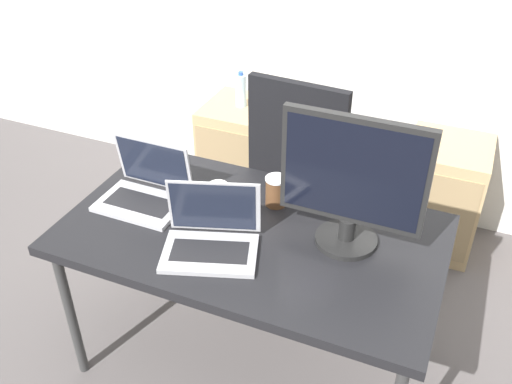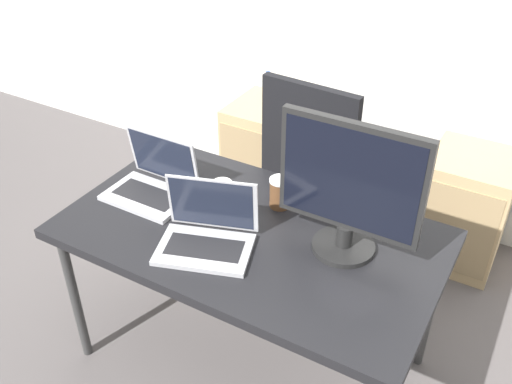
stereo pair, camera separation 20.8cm
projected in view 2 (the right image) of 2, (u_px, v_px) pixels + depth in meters
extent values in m
plane|color=#514C4C|center=(251.00, 356.00, 2.54)|extent=(14.00, 14.00, 0.00)
cube|color=black|center=(251.00, 234.00, 2.15)|extent=(1.42, 0.81, 0.04)
cylinder|color=#333333|center=(75.00, 298.00, 2.37)|extent=(0.04, 0.04, 0.67)
cylinder|color=#333333|center=(174.00, 213.00, 2.87)|extent=(0.04, 0.04, 0.67)
cylinder|color=#333333|center=(430.00, 307.00, 2.33)|extent=(0.04, 0.04, 0.67)
cylinder|color=#232326|center=(324.00, 260.00, 3.05)|extent=(0.56, 0.56, 0.04)
cylinder|color=gray|center=(327.00, 224.00, 2.92)|extent=(0.05, 0.05, 0.45)
cube|color=black|center=(330.00, 188.00, 2.79)|extent=(0.51, 0.51, 0.07)
cube|color=black|center=(307.00, 151.00, 2.42)|extent=(0.44, 0.07, 0.60)
cube|color=tan|center=(267.00, 152.00, 3.43)|extent=(0.41, 0.42, 0.61)
cube|color=#977D56|center=(249.00, 168.00, 3.28)|extent=(0.38, 0.01, 0.49)
cube|color=tan|center=(464.00, 209.00, 2.95)|extent=(0.41, 0.42, 0.61)
cube|color=#977D56|center=(454.00, 231.00, 2.79)|extent=(0.38, 0.01, 0.49)
cylinder|color=silver|center=(268.00, 91.00, 3.21)|extent=(0.06, 0.06, 0.19)
cylinder|color=#3359B2|center=(268.00, 73.00, 3.15)|extent=(0.03, 0.03, 0.02)
cube|color=#ADADB2|center=(147.00, 196.00, 2.31)|extent=(0.33, 0.22, 0.02)
cube|color=black|center=(147.00, 195.00, 2.30)|extent=(0.27, 0.12, 0.00)
cube|color=#ADADB2|center=(163.00, 158.00, 2.33)|extent=(0.33, 0.04, 0.22)
cube|color=black|center=(162.00, 158.00, 2.32)|extent=(0.31, 0.03, 0.20)
cube|color=#ADADB2|center=(204.00, 250.00, 2.03)|extent=(0.39, 0.32, 0.02)
cube|color=black|center=(204.00, 247.00, 2.03)|extent=(0.30, 0.20, 0.00)
cube|color=#ADADB2|center=(213.00, 204.00, 2.06)|extent=(0.33, 0.14, 0.22)
cube|color=black|center=(212.00, 204.00, 2.06)|extent=(0.30, 0.12, 0.20)
cylinder|color=black|center=(343.00, 246.00, 2.05)|extent=(0.23, 0.23, 0.02)
cylinder|color=black|center=(345.00, 235.00, 2.02)|extent=(0.06, 0.06, 0.08)
cube|color=black|center=(351.00, 177.00, 1.88)|extent=(0.51, 0.03, 0.41)
cube|color=black|center=(349.00, 180.00, 1.87)|extent=(0.47, 0.00, 0.36)
cylinder|color=white|center=(222.00, 193.00, 2.25)|extent=(0.08, 0.08, 0.10)
cylinder|color=brown|center=(280.00, 194.00, 2.24)|extent=(0.08, 0.08, 0.12)
cylinder|color=white|center=(280.00, 180.00, 2.20)|extent=(0.09, 0.09, 0.01)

